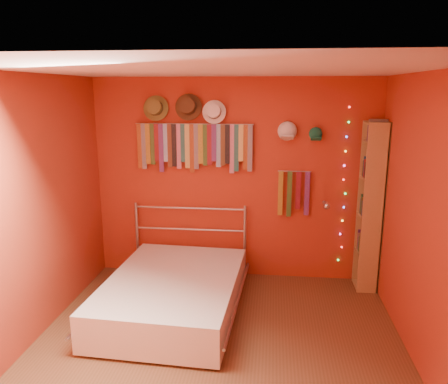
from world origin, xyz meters
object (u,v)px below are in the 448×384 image
(reading_lamp, at_px, (326,205))
(bed, at_px, (173,293))
(bookshelf, at_px, (374,206))
(tie_rack, at_px, (194,145))

(reading_lamp, relative_size, bed, 0.16)
(bed, bearing_deg, bookshelf, 24.37)
(reading_lamp, xyz_separation_m, bookshelf, (0.55, 0.03, -0.00))
(reading_lamp, bearing_deg, bed, -153.08)
(bookshelf, bearing_deg, bed, -158.46)
(tie_rack, height_order, bed, tie_rack)
(tie_rack, xyz_separation_m, bed, (-0.06, -1.03, -1.47))
(tie_rack, bearing_deg, reading_lamp, -6.54)
(bookshelf, bearing_deg, tie_rack, 175.87)
(reading_lamp, height_order, bed, reading_lamp)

